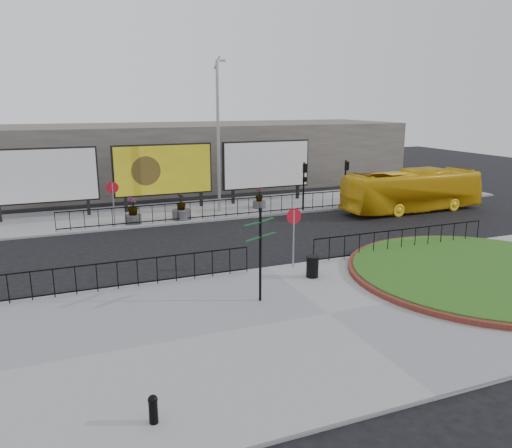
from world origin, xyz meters
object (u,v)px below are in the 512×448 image
billboard_mid (163,170)px  litter_bin (312,266)px  fingerpost_sign (260,245)px  planter_b (181,211)px  planter_a (133,213)px  bollard (153,408)px  planter_c (259,200)px  lamp_post (218,135)px  bus (413,191)px

billboard_mid → litter_bin: size_ratio=7.37×
fingerpost_sign → planter_b: size_ratio=2.16×
litter_bin → planter_a: planter_a is taller
bollard → planter_b: (5.07, 18.31, 0.14)m
fingerpost_sign → litter_bin: bearing=3.0°
billboard_mid → litter_bin: (2.66, -14.73, -2.05)m
bollard → planter_b: size_ratio=0.43×
litter_bin → planter_c: size_ratio=0.64×
fingerpost_sign → planter_a: (-2.33, 12.97, -1.39)m
fingerpost_sign → planter_c: 15.38m
litter_bin → planter_c: planter_c is taller
billboard_mid → planter_a: 4.43m
lamp_post → planter_c: lamp_post is taller
bollard → litter_bin: (7.43, 6.78, 0.07)m
billboard_mid → planter_b: 3.78m
billboard_mid → fingerpost_sign: billboard_mid is taller
planter_b → planter_a: bearing=179.4°
billboard_mid → bus: size_ratio=0.66×
bollard → litter_bin: bearing=42.4°
planter_a → planter_b: bearing=-0.6°
litter_bin → planter_b: 11.77m
bollard → planter_b: bearing=74.5°
fingerpost_sign → planter_c: size_ratio=2.46×
bollard → planter_a: (2.33, 18.34, 0.22)m
bollard → planter_a: bearing=82.8°
fingerpost_sign → bus: fingerpost_sign is taller
lamp_post → bollard: 21.48m
lamp_post → planter_a: bearing=-167.6°
litter_bin → billboard_mid: bearing=100.2°
planter_a → litter_bin: bearing=-66.2°
billboard_mid → bus: billboard_mid is taller
planter_a → bus: bearing=-9.4°
planter_b → planter_c: (5.37, 1.23, -0.01)m
billboard_mid → planter_c: billboard_mid is taller
lamp_post → litter_bin: bearing=-91.6°
billboard_mid → planter_c: 6.33m
planter_c → planter_a: bearing=-171.6°
bus → planter_a: bus is taller
lamp_post → planter_b: size_ratio=6.12×
planter_b → planter_c: size_ratio=1.14×
fingerpost_sign → bus: size_ratio=0.34×
fingerpost_sign → bus: (14.57, 10.18, -0.77)m
lamp_post → litter_bin: lamp_post is taller
litter_bin → planter_c: (3.01, 12.76, 0.07)m
bus → planter_c: (-8.79, 3.99, -0.71)m
planter_b → billboard_mid: bearing=95.4°
planter_c → lamp_post: bearing=180.0°
bollard → planter_a: 18.49m
planter_a → fingerpost_sign: bearing=-79.8°
lamp_post → billboard_mid: bearing=146.7°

